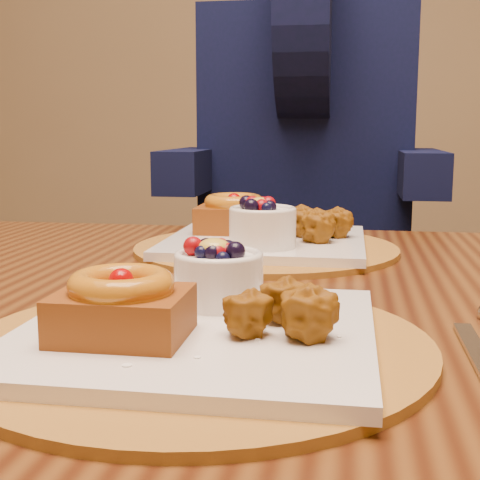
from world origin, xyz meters
name	(u,v)px	position (x,y,z in m)	size (l,w,h in m)	color
dining_table	(241,352)	(0.02, 0.08, 0.68)	(1.60, 0.90, 0.76)	#38180A
place_setting_near	(196,322)	(0.01, -0.14, 0.78)	(0.38, 0.38, 0.08)	brown
place_setting_far	(264,235)	(0.01, 0.29, 0.78)	(0.38, 0.38, 0.09)	brown
chair_far	(302,341)	(0.03, 0.84, 0.44)	(0.39, 0.39, 0.80)	black
diner	(307,106)	(0.04, 0.87, 0.98)	(0.56, 0.53, 0.92)	black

